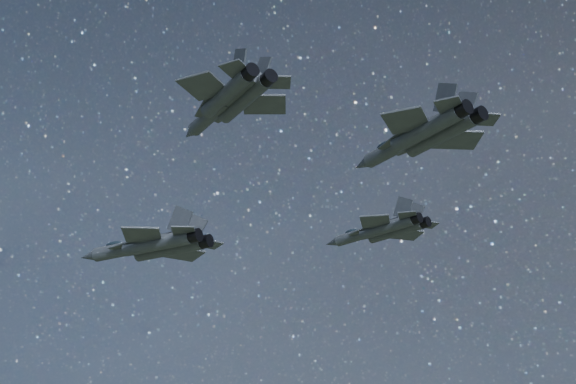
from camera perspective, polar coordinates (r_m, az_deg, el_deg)
The scene contains 4 objects.
jet_lead at distance 93.51m, azimuth -9.56°, elevation -3.77°, with size 19.01×13.30×4.79m.
jet_left at distance 99.65m, azimuth 6.78°, elevation -2.66°, with size 16.05×11.18×4.04m.
jet_right at distance 69.21m, azimuth -4.21°, elevation 6.55°, with size 14.87×9.79×3.81m.
jet_slot at distance 68.34m, azimuth 9.61°, elevation 4.06°, with size 15.30×10.22×3.88m.
Camera 1 is at (44.58, -61.09, 122.15)m, focal length 50.00 mm.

